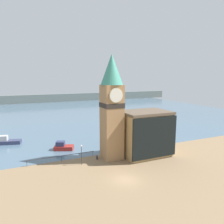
# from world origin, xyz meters

# --- Properties ---
(ground_plane) EXTENTS (160.00, 160.00, 0.00)m
(ground_plane) POSITION_xyz_m (0.00, 0.00, 0.00)
(ground_plane) COLOR #846B4C
(water) EXTENTS (160.00, 120.00, 0.00)m
(water) POSITION_xyz_m (0.00, 72.02, -0.00)
(water) COLOR slate
(water) RESTS_ON ground_plane
(far_shoreline) EXTENTS (180.00, 3.00, 5.00)m
(far_shoreline) POSITION_xyz_m (0.00, 112.02, 2.50)
(far_shoreline) COLOR slate
(far_shoreline) RESTS_ON water
(pier_railing) EXTENTS (13.04, 0.08, 1.09)m
(pier_railing) POSITION_xyz_m (-7.49, 11.77, 0.97)
(pier_railing) COLOR #333338
(pier_railing) RESTS_ON ground_plane
(clock_tower) EXTENTS (4.19, 4.19, 20.06)m
(clock_tower) POSITION_xyz_m (1.86, 9.31, 10.65)
(clock_tower) COLOR #9E754C
(clock_tower) RESTS_ON ground_plane
(pier_building) EXTENTS (9.65, 7.18, 9.08)m
(pier_building) POSITION_xyz_m (8.81, 8.24, 4.56)
(pier_building) COLOR tan
(pier_building) RESTS_ON ground_plane
(boat_near) EXTENTS (4.59, 3.62, 1.86)m
(boat_near) POSITION_xyz_m (-5.90, 18.29, 0.68)
(boat_near) COLOR maroon
(boat_near) RESTS_ON water
(boat_far) EXTENTS (6.76, 3.62, 2.06)m
(boat_far) POSITION_xyz_m (-17.67, 27.96, 0.74)
(boat_far) COLOR #333856
(boat_far) RESTS_ON water
(mooring_bollard_near) EXTENTS (0.33, 0.33, 0.81)m
(mooring_bollard_near) POSITION_xyz_m (-1.06, 9.83, 0.44)
(mooring_bollard_near) COLOR #2D2D33
(mooring_bollard_near) RESTS_ON ground_plane
(lamp_post) EXTENTS (0.32, 0.32, 3.71)m
(lamp_post) POSITION_xyz_m (-4.50, 8.59, 2.61)
(lamp_post) COLOR #2D2D33
(lamp_post) RESTS_ON ground_plane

